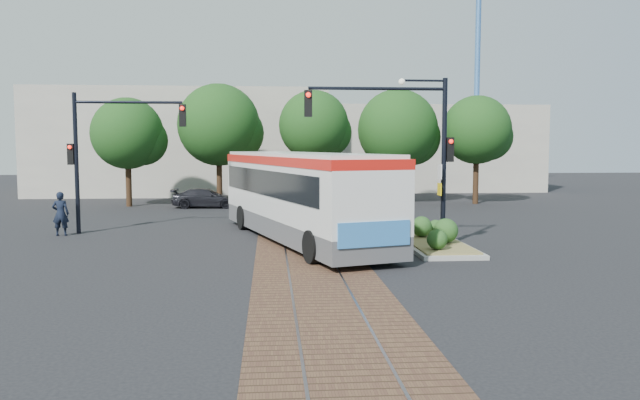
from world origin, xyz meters
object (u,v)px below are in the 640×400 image
Objects in this scene: city_bus at (300,192)px; officer at (61,214)px; signal_pole_main at (411,135)px; signal_pole_left at (103,143)px; parked_car at (206,198)px; traffic_island at (436,239)px.

officer is (-9.91, 2.16, -1.01)m from city_bus.
city_bus is 2.20× the size of signal_pole_main.
signal_pole_left reaches higher than officer.
signal_pole_left is 3.23× the size of officer.
signal_pole_main is 13.14m from signal_pole_left.
signal_pole_main is at bearing -21.45° from signal_pole_left.
signal_pole_left is at bearing 158.55° from signal_pole_main.
signal_pole_left reaches higher than parked_car.
city_bus is at bearing 164.31° from officer.
parked_car is at bearing 73.51° from signal_pole_left.
officer is at bearing -158.14° from signal_pole_left.
signal_pole_left is 1.48× the size of parked_car.
signal_pole_left is 3.43m from officer.
traffic_island is at bearing -39.79° from city_bus.
parked_car is at bearing -116.30° from officer.
signal_pole_left is at bearing 144.21° from city_bus.
parked_car is (3.20, 10.82, -3.28)m from signal_pole_left.
signal_pole_left reaches higher than city_bus.
city_bus is 8.94m from signal_pole_left.
city_bus is 4.96m from signal_pole_main.
signal_pole_main is 18.39m from parked_car.
city_bus is 10.20m from officer.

